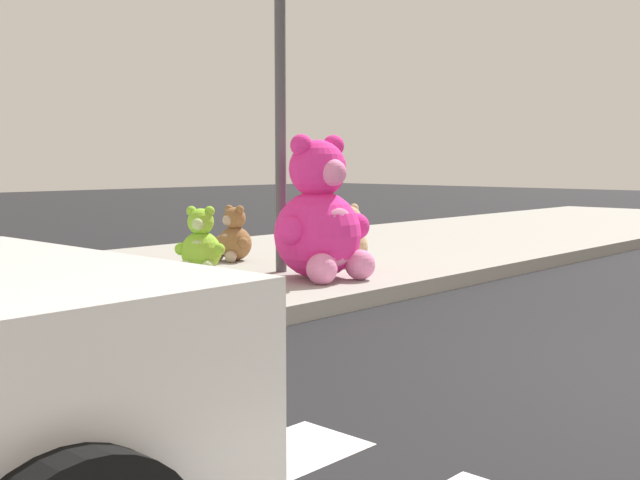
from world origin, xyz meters
TOP-DOWN VIEW (x-y plane):
  - sidewalk at (0.00, 5.20)m, footprint 28.00×4.40m
  - sign_pole at (1.00, 4.40)m, footprint 0.56×0.11m
  - plush_pink_large at (0.95, 3.81)m, footprint 1.05×0.95m
  - plush_brown at (1.25, 5.42)m, footprint 0.43×0.48m
  - plush_tan at (1.85, 4.24)m, footprint 0.51×0.46m
  - plush_lime at (0.43, 4.98)m, footprint 0.48×0.47m

SIDE VIEW (x-z plane):
  - sidewalk at x=0.00m, z-range 0.00..0.15m
  - plush_brown at x=1.25m, z-range 0.09..0.71m
  - plush_tan at x=1.85m, z-range 0.08..0.75m
  - plush_lime at x=0.43m, z-range 0.08..0.75m
  - plush_pink_large at x=0.95m, z-range 0.01..1.38m
  - sign_pole at x=1.00m, z-range 0.25..3.45m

